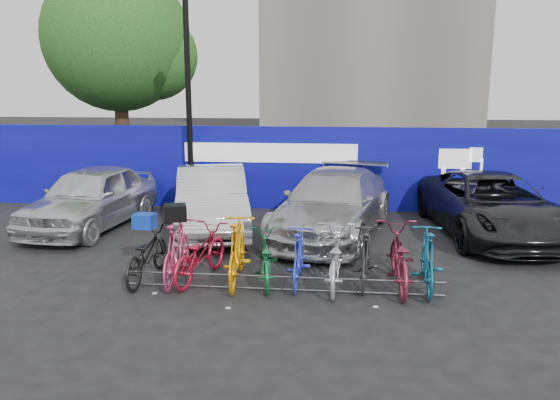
# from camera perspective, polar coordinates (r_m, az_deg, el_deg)

# --- Properties ---
(ground) EXTENTS (100.00, 100.00, 0.00)m
(ground) POSITION_cam_1_polar(r_m,az_deg,el_deg) (10.27, 0.52, -8.36)
(ground) COLOR black
(ground) RESTS_ON ground
(hoarding) EXTENTS (22.00, 0.18, 2.40)m
(hoarding) POSITION_cam_1_polar(r_m,az_deg,el_deg) (15.79, 2.62, 3.33)
(hoarding) COLOR #09097C
(hoarding) RESTS_ON ground
(tree) EXTENTS (5.40, 5.20, 7.80)m
(tree) POSITION_cam_1_polar(r_m,az_deg,el_deg) (21.15, -15.98, 15.58)
(tree) COLOR #382314
(tree) RESTS_ON ground
(lamppost) EXTENTS (0.25, 0.50, 6.11)m
(lamppost) POSITION_cam_1_polar(r_m,az_deg,el_deg) (15.54, -9.55, 10.70)
(lamppost) COLOR black
(lamppost) RESTS_ON ground
(bike_rack) EXTENTS (5.60, 0.03, 0.30)m
(bike_rack) POSITION_cam_1_polar(r_m,az_deg,el_deg) (9.65, 0.18, -8.69)
(bike_rack) COLOR #595B60
(bike_rack) RESTS_ON ground
(car_0) EXTENTS (2.35, 4.79, 1.57)m
(car_0) POSITION_cam_1_polar(r_m,az_deg,el_deg) (14.58, -19.14, 0.29)
(car_0) COLOR silver
(car_0) RESTS_ON ground
(car_1) EXTENTS (2.72, 4.97, 1.55)m
(car_1) POSITION_cam_1_polar(r_m,az_deg,el_deg) (13.64, -7.15, 0.05)
(car_1) COLOR #B7B8BD
(car_1) RESTS_ON ground
(car_2) EXTENTS (3.38, 5.67, 1.54)m
(car_2) POSITION_cam_1_polar(r_m,az_deg,el_deg) (13.17, 5.57, -0.37)
(car_2) COLOR #ADADB2
(car_2) RESTS_ON ground
(car_3) EXTENTS (2.97, 5.56, 1.49)m
(car_3) POSITION_cam_1_polar(r_m,az_deg,el_deg) (13.99, 21.22, -0.52)
(car_3) COLOR black
(car_3) RESTS_ON ground
(bike_0) EXTENTS (0.74, 1.91, 0.99)m
(bike_0) POSITION_cam_1_polar(r_m,az_deg,el_deg) (10.44, -13.79, -5.50)
(bike_0) COLOR black
(bike_0) RESTS_ON ground
(bike_1) EXTENTS (0.64, 1.94, 1.15)m
(bike_1) POSITION_cam_1_polar(r_m,az_deg,el_deg) (10.24, -10.75, -5.24)
(bike_1) COLOR #C73D6C
(bike_1) RESTS_ON ground
(bike_2) EXTENTS (1.11, 2.01, 1.00)m
(bike_2) POSITION_cam_1_polar(r_m,az_deg,el_deg) (10.26, -8.38, -5.56)
(bike_2) COLOR #AD122C
(bike_2) RESTS_ON ground
(bike_3) EXTENTS (0.67, 2.04, 1.21)m
(bike_3) POSITION_cam_1_polar(r_m,az_deg,el_deg) (9.98, -4.51, -5.35)
(bike_3) COLOR orange
(bike_3) RESTS_ON ground
(bike_4) EXTENTS (0.90, 1.86, 0.94)m
(bike_4) POSITION_cam_1_polar(r_m,az_deg,el_deg) (10.00, -1.59, -6.09)
(bike_4) COLOR #126633
(bike_4) RESTS_ON ground
(bike_5) EXTENTS (0.53, 1.72, 1.03)m
(bike_5) POSITION_cam_1_polar(r_m,az_deg,el_deg) (9.91, 1.97, -5.99)
(bike_5) COLOR #2B36C3
(bike_5) RESTS_ON ground
(bike_6) EXTENTS (0.77, 2.02, 1.05)m
(bike_6) POSITION_cam_1_polar(r_m,az_deg,el_deg) (9.87, 5.72, -6.07)
(bike_6) COLOR #A5A6AD
(bike_6) RESTS_ON ground
(bike_7) EXTENTS (0.68, 1.78, 1.05)m
(bike_7) POSITION_cam_1_polar(r_m,az_deg,el_deg) (10.00, 9.00, -5.91)
(bike_7) COLOR #28282B
(bike_7) RESTS_ON ground
(bike_8) EXTENTS (0.74, 2.11, 1.10)m
(bike_8) POSITION_cam_1_polar(r_m,az_deg,el_deg) (9.99, 12.29, -5.88)
(bike_8) COLOR maroon
(bike_8) RESTS_ON ground
(bike_9) EXTENTS (0.65, 1.89, 1.12)m
(bike_9) POSITION_cam_1_polar(r_m,az_deg,el_deg) (9.98, 15.15, -6.00)
(bike_9) COLOR #135979
(bike_9) RESTS_ON ground
(cargo_crate) EXTENTS (0.41, 0.33, 0.27)m
(cargo_crate) POSITION_cam_1_polar(r_m,az_deg,el_deg) (10.28, -13.96, -2.15)
(cargo_crate) COLOR #0D32AA
(cargo_crate) RESTS_ON bike_0
(cargo_topcase) EXTENTS (0.49, 0.47, 0.29)m
(cargo_topcase) POSITION_cam_1_polar(r_m,az_deg,el_deg) (10.06, -10.91, -1.30)
(cargo_topcase) COLOR black
(cargo_topcase) RESTS_ON bike_1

